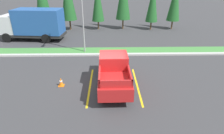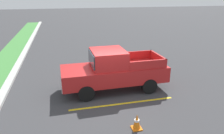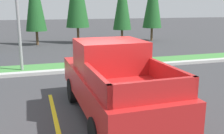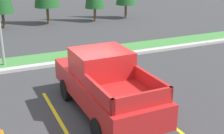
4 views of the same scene
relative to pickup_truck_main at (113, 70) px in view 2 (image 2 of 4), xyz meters
The scene contains 5 objects.
ground_plane 1.19m from the pickup_truck_main, 142.95° to the left, with size 120.00×120.00×0.00m, color #38383A.
parking_line_near 1.86m from the pickup_truck_main, behind, with size 0.12×4.80×0.01m, color yellow.
parking_line_far 1.87m from the pickup_truck_main, ahead, with size 0.12×4.80×0.01m, color yellow.
pickup_truck_main is the anchor object (origin of this frame).
traffic_cone 3.52m from the pickup_truck_main, behind, with size 0.36×0.36×0.60m.
Camera 2 is at (-9.12, 2.10, 4.72)m, focal length 33.94 mm.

